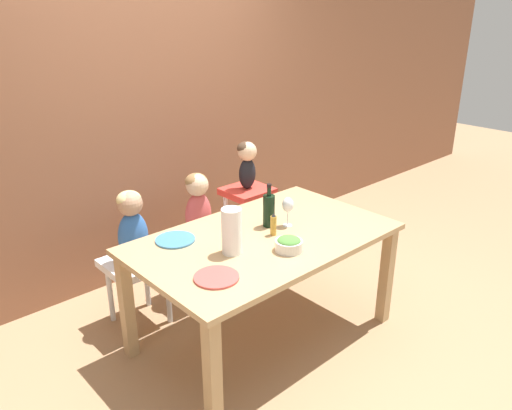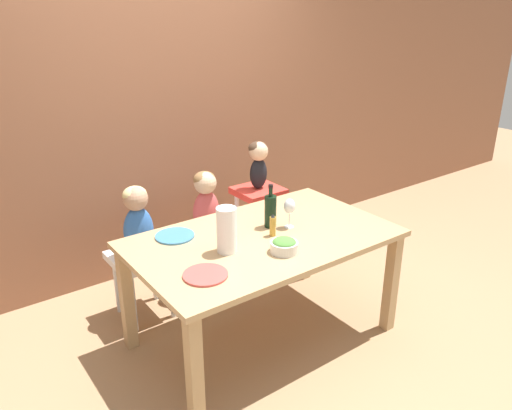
# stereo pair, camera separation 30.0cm
# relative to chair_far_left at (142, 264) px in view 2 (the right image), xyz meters

# --- Properties ---
(ground_plane) EXTENTS (14.00, 14.00, 0.00)m
(ground_plane) POSITION_rel_chair_far_left_xyz_m (0.51, -0.69, -0.39)
(ground_plane) COLOR #9E7A56
(wall_back) EXTENTS (10.00, 0.06, 2.70)m
(wall_back) POSITION_rel_chair_far_left_xyz_m (0.51, 0.63, 0.96)
(wall_back) COLOR #8E5B42
(wall_back) RESTS_ON ground_plane
(dining_table) EXTENTS (1.59, 0.96, 0.73)m
(dining_table) POSITION_rel_chair_far_left_xyz_m (0.51, -0.69, 0.24)
(dining_table) COLOR tan
(dining_table) RESTS_ON ground_plane
(chair_far_left) EXTENTS (0.40, 0.37, 0.47)m
(chair_far_left) POSITION_rel_chair_far_left_xyz_m (0.00, 0.00, 0.00)
(chair_far_left) COLOR silver
(chair_far_left) RESTS_ON ground_plane
(chair_far_center) EXTENTS (0.40, 0.37, 0.47)m
(chair_far_center) POSITION_rel_chair_far_left_xyz_m (0.52, 0.00, 0.00)
(chair_far_center) COLOR silver
(chair_far_center) RESTS_ON ground_plane
(chair_right_highchair) EXTENTS (0.34, 0.32, 0.73)m
(chair_right_highchair) POSITION_rel_chair_far_left_xyz_m (0.98, 0.00, 0.17)
(chair_right_highchair) COLOR silver
(chair_right_highchair) RESTS_ON ground_plane
(person_child_left) EXTENTS (0.20, 0.17, 0.48)m
(person_child_left) POSITION_rel_chair_far_left_xyz_m (0.00, 0.00, 0.35)
(person_child_left) COLOR #3366B2
(person_child_left) RESTS_ON chair_far_left
(person_child_center) EXTENTS (0.20, 0.17, 0.48)m
(person_child_center) POSITION_rel_chair_far_left_xyz_m (0.52, 0.00, 0.35)
(person_child_center) COLOR #C64C4C
(person_child_center) RESTS_ON chair_far_center
(person_baby_right) EXTENTS (0.14, 0.15, 0.36)m
(person_baby_right) POSITION_rel_chair_far_left_xyz_m (0.98, 0.00, 0.56)
(person_baby_right) COLOR black
(person_baby_right) RESTS_ON chair_right_highchair
(wine_bottle) EXTENTS (0.08, 0.08, 0.28)m
(wine_bottle) POSITION_rel_chair_far_left_xyz_m (0.63, -0.60, 0.44)
(wine_bottle) COLOR black
(wine_bottle) RESTS_ON dining_table
(paper_towel_roll) EXTENTS (0.11, 0.11, 0.27)m
(paper_towel_roll) POSITION_rel_chair_far_left_xyz_m (0.22, -0.73, 0.47)
(paper_towel_roll) COLOR white
(paper_towel_roll) RESTS_ON dining_table
(wine_glass_near) EXTENTS (0.07, 0.07, 0.19)m
(wine_glass_near) POSITION_rel_chair_far_left_xyz_m (0.72, -0.68, 0.47)
(wine_glass_near) COLOR white
(wine_glass_near) RESTS_ON dining_table
(salad_bowl_large) EXTENTS (0.16, 0.16, 0.08)m
(salad_bowl_large) POSITION_rel_chair_far_left_xyz_m (0.48, -0.93, 0.38)
(salad_bowl_large) COLOR silver
(salad_bowl_large) RESTS_ON dining_table
(dinner_plate_front_left) EXTENTS (0.24, 0.24, 0.01)m
(dinner_plate_front_left) POSITION_rel_chair_far_left_xyz_m (-0.02, -0.89, 0.34)
(dinner_plate_front_left) COLOR #D14C47
(dinner_plate_front_left) RESTS_ON dining_table
(dinner_plate_back_left) EXTENTS (0.24, 0.24, 0.01)m
(dinner_plate_back_left) POSITION_rel_chair_far_left_xyz_m (0.07, -0.38, 0.34)
(dinner_plate_back_left) COLOR teal
(dinner_plate_back_left) RESTS_ON dining_table
(condiment_bottle_hot_sauce) EXTENTS (0.04, 0.04, 0.14)m
(condiment_bottle_hot_sauce) POSITION_rel_chair_far_left_xyz_m (0.56, -0.72, 0.40)
(condiment_bottle_hot_sauce) COLOR #BC8E33
(condiment_bottle_hot_sauce) RESTS_ON dining_table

